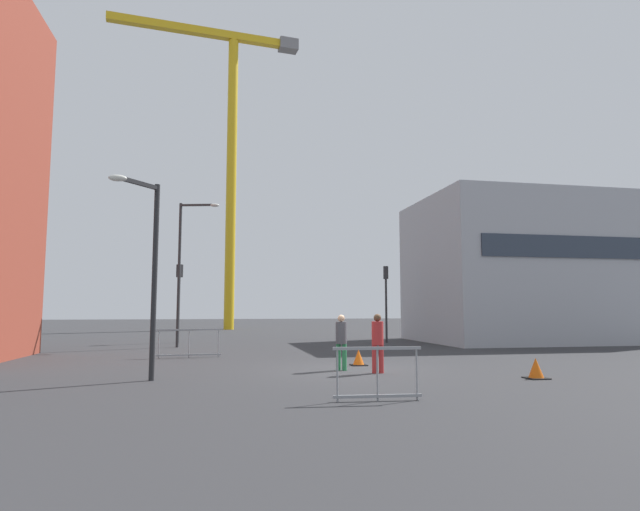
{
  "coord_description": "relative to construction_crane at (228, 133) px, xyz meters",
  "views": [
    {
      "loc": [
        -3.88,
        -15.67,
        1.85
      ],
      "look_at": [
        0.0,
        4.23,
        3.91
      ],
      "focal_mm": 29.39,
      "sensor_mm": 36.0,
      "label": 1
    }
  ],
  "objects": [
    {
      "name": "traffic_light_near",
      "position": [
        -2.76,
        -17.84,
        -15.13
      ],
      "size": [
        0.37,
        0.36,
        4.27
      ],
      "color": "#232326",
      "rests_on": "ground"
    },
    {
      "name": "traffic_cone_striped",
      "position": [
        3.91,
        -30.74,
        -17.74
      ],
      "size": [
        0.51,
        0.51,
        0.51
      ],
      "color": "black",
      "rests_on": "ground"
    },
    {
      "name": "pedestrian_walking",
      "position": [
        3.04,
        -31.98,
        -17.01
      ],
      "size": [
        0.34,
        0.34,
        1.66
      ],
      "color": "#2D844C",
      "rests_on": "ground"
    },
    {
      "name": "construction_crane",
      "position": [
        0.0,
        0.0,
        0.0
      ],
      "size": [
        17.35,
        3.07,
        27.9
      ],
      "color": "gold",
      "rests_on": "ground"
    },
    {
      "name": "safety_barrier_left_run",
      "position": [
        2.53,
        -37.26,
        -17.42
      ],
      "size": [
        1.82,
        0.19,
        1.08
      ],
      "color": "gray",
      "rests_on": "ground"
    },
    {
      "name": "office_block",
      "position": [
        16.98,
        -20.37,
        -13.96
      ],
      "size": [
        12.65,
        8.68,
        8.03
      ],
      "color": "#A8AAB2",
      "rests_on": "ground"
    },
    {
      "name": "pedestrian_waiting",
      "position": [
        3.91,
        -32.86,
        -16.99
      ],
      "size": [
        0.34,
        0.34,
        1.7
      ],
      "color": "red",
      "rests_on": "ground"
    },
    {
      "name": "ground",
      "position": [
        3.22,
        -31.9,
        -17.98
      ],
      "size": [
        160.0,
        160.0,
        0.0
      ],
      "primitive_type": "plane",
      "color": "#333335"
    },
    {
      "name": "traffic_light_crosswalk",
      "position": [
        8.46,
        -19.84,
        -15.18
      ],
      "size": [
        0.28,
        0.39,
        4.19
      ],
      "color": "#2D2D30",
      "rests_on": "ground"
    },
    {
      "name": "safety_barrier_right_run",
      "position": [
        -1.7,
        -26.85,
        -17.41
      ],
      "size": [
        2.44,
        0.21,
        1.08
      ],
      "color": "gray",
      "rests_on": "ground"
    },
    {
      "name": "traffic_cone_on_verge",
      "position": [
        7.68,
        -34.8,
        -17.73
      ],
      "size": [
        0.54,
        0.54,
        0.55
      ],
      "color": "black",
      "rests_on": "ground"
    },
    {
      "name": "streetlamp_short",
      "position": [
        -2.45,
        -33.43,
        -14.83
      ],
      "size": [
        1.11,
        1.23,
        5.16
      ],
      "color": "#232326",
      "rests_on": "ground"
    },
    {
      "name": "streetlamp_tall",
      "position": [
        -2.3,
        -21.34,
        -13.79
      ],
      "size": [
        1.94,
        0.62,
        7.03
      ],
      "color": "#2D2D30",
      "rests_on": "ground"
    }
  ]
}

